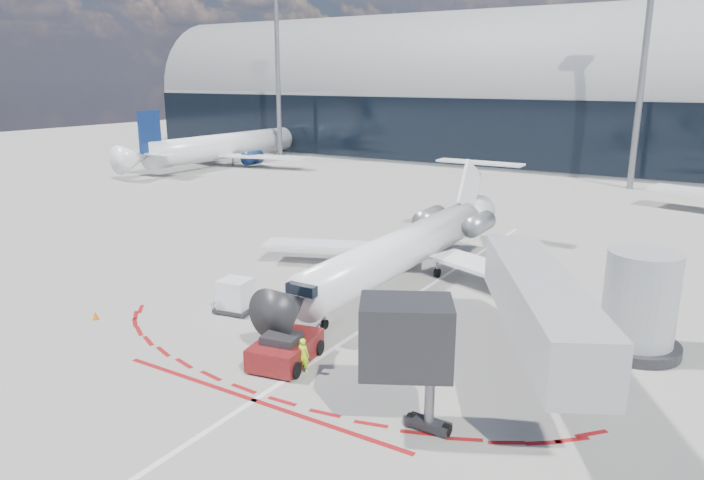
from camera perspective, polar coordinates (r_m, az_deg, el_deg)
The scene contains 13 objects.
ground at distance 34.42m, azimuth 3.63°, elevation -6.41°, with size 260.00×260.00×0.00m, color slate.
apron_centerline at distance 36.09m, azimuth 5.13°, elevation -5.41°, with size 0.25×40.00×0.01m, color silver.
apron_stop_bar at distance 25.74m, azimuth -8.89°, elevation -14.20°, with size 14.00×0.25×0.01m, color maroon.
terminal_building at distance 94.68m, azimuth 22.93°, elevation 11.21°, with size 150.00×24.15×24.00m.
jet_bridge at distance 27.58m, azimuth 19.00°, elevation -5.99°, with size 10.03×15.20×4.90m.
light_mast_west at distance 97.14m, azimuth -6.75°, elevation 14.64°, with size 0.70×0.70×25.00m, color slate.
light_mast_centre at distance 77.09m, azimuth 24.89°, elevation 13.45°, with size 0.70×0.70×25.00m, color slate.
regional_jet at distance 39.09m, azimuth 5.28°, elevation -0.48°, with size 21.21×26.16×6.55m.
pushback_tug at distance 28.36m, azimuth -6.08°, elevation -9.81°, with size 2.93×5.74×1.46m.
ramp_worker at distance 27.38m, azimuth -4.47°, elevation -10.40°, with size 0.57×0.37×1.56m, color #B4F81A.
uld_container at distance 34.43m, azimuth -10.56°, elevation -5.02°, with size 2.20×1.96×1.83m.
safety_cone_left at distance 35.67m, azimuth -22.30°, elevation -6.37°, with size 0.33×0.33×0.46m, color #D95904.
bg_airliner_0 at distance 92.89m, azimuth -11.48°, elevation 9.92°, with size 31.90×33.77×10.32m, color silver, non-canonical shape.
Camera 1 is at (14.94, -28.44, 12.35)m, focal length 32.00 mm.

